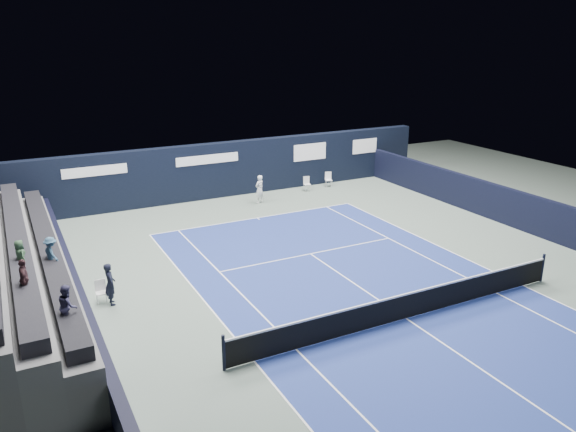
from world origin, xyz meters
The scene contains 12 objects.
ground centered at (0.00, 2.00, 0.00)m, with size 48.00×48.00×0.00m, color #56665D.
court_surface centered at (0.00, 0.00, 0.00)m, with size 10.97×23.77×0.01m, color navy.
enclosure_wall_right centered at (10.50, 6.00, 0.90)m, with size 0.30×22.00×1.80m, color black.
folding_chair_back_a centered at (4.79, 15.27, 0.48)m, with size 0.44×0.43×0.85m.
folding_chair_back_b centered at (6.44, 15.52, 0.50)m, with size 0.50×0.49×0.88m.
line_judge_chair centered at (-8.68, 5.87, 0.47)m, with size 0.38×0.37×0.82m.
line_judge centered at (-8.39, 5.57, 0.76)m, with size 0.55×0.36×1.51m, color black.
court_markings centered at (0.00, 0.00, 0.01)m, with size 11.03×23.83×0.00m.
tennis_net centered at (0.00, 0.00, 0.51)m, with size 12.90×0.10×1.10m.
back_sponsor_wall centered at (0.01, 16.50, 1.55)m, with size 26.00×0.63×3.10m.
side_barrier_left centered at (-9.50, 5.97, 0.60)m, with size 0.33×22.00×1.20m.
tennis_player centered at (1.25, 14.27, 0.78)m, with size 0.67×0.89×1.56m.
Camera 1 is at (-11.05, -12.83, 8.98)m, focal length 35.00 mm.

